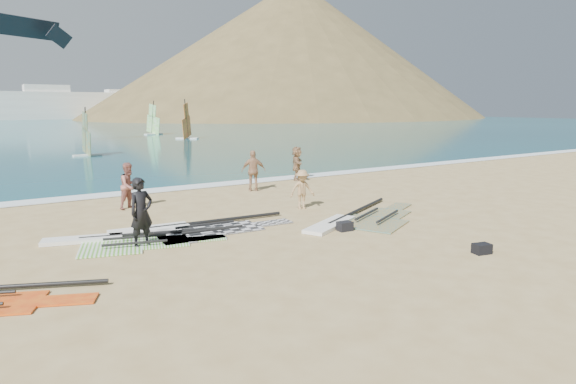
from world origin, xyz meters
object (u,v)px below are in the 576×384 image
beachgoer_mid (302,189)px  beachgoer_left (129,186)px  gear_bag_near (345,226)px  gear_bag_far (482,249)px  beachgoer_right (297,163)px  rig_green (120,241)px  beachgoer_back (254,171)px  rig_grey (190,229)px  rig_orange (359,219)px  person_wetsuit (141,213)px

beachgoer_mid → beachgoer_left: bearing=159.8°
gear_bag_near → gear_bag_far: (1.59, -3.95, -0.01)m
beachgoer_mid → beachgoer_right: size_ratio=0.84×
rig_green → beachgoer_back: beachgoer_back is taller
beachgoer_mid → beachgoer_right: beachgoer_right is taller
beachgoer_mid → beachgoer_right: 7.40m
rig_grey → rig_green: bearing=-170.4°
rig_grey → rig_orange: 5.86m
rig_grey → rig_orange: (5.53, -1.94, 0.00)m
gear_bag_near → beachgoer_back: beachgoer_back is taller
gear_bag_near → beachgoer_mid: (0.74, 3.54, 0.63)m
rig_grey → beachgoer_back: 7.62m
beachgoer_left → rig_grey: bearing=-105.7°
beachgoer_back → beachgoer_right: size_ratio=1.05×
rig_orange → beachgoer_mid: (-0.57, 2.74, 0.72)m
rig_grey → gear_bag_near: (4.21, -2.74, 0.10)m
person_wetsuit → beachgoer_right: person_wetsuit is taller
rig_orange → beachgoer_right: size_ratio=3.42×
beachgoer_right → beachgoer_left: bearing=139.3°
gear_bag_far → rig_grey: bearing=131.0°
rig_orange → gear_bag_near: bearing=-175.2°
gear_bag_far → person_wetsuit: size_ratio=0.23×
gear_bag_near → beachgoer_left: (-4.93, 7.24, 0.76)m
beachgoer_back → gear_bag_far: bearing=117.3°
gear_bag_near → beachgoer_mid: size_ratio=0.30×
rig_orange → beachgoer_back: bearing=65.2°
rig_grey → rig_orange: rig_orange is taller
beachgoer_back → person_wetsuit: bearing=66.7°
rig_green → beachgoer_mid: bearing=23.6°
person_wetsuit → beachgoer_back: size_ratio=1.04×
gear_bag_near → rig_orange: bearing=31.3°
rig_orange → person_wetsuit: size_ratio=3.13×
gear_bag_near → beachgoer_back: size_ratio=0.24×
beachgoer_left → beachgoer_back: 6.09m
rig_green → rig_orange: size_ratio=0.84×
gear_bag_far → beachgoer_back: 12.12m
rig_orange → gear_bag_far: gear_bag_far is taller
rig_orange → gear_bag_far: (0.28, -4.75, 0.09)m
beachgoer_back → beachgoer_right: beachgoer_back is taller
beachgoer_mid → beachgoer_right: bearing=70.7°
gear_bag_near → rig_green: bearing=158.9°
gear_bag_far → beachgoer_left: beachgoer_left is taller
rig_grey → beachgoer_right: size_ratio=3.26×
rig_grey → person_wetsuit: 2.29m
rig_orange → gear_bag_far: 4.76m
person_wetsuit → beachgoer_right: size_ratio=1.09×
rig_grey → beachgoer_right: (8.90, 7.06, 0.87)m
rig_green → person_wetsuit: 1.31m
beachgoer_mid → gear_bag_far: bearing=-70.7°
rig_grey → person_wetsuit: size_ratio=2.98×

